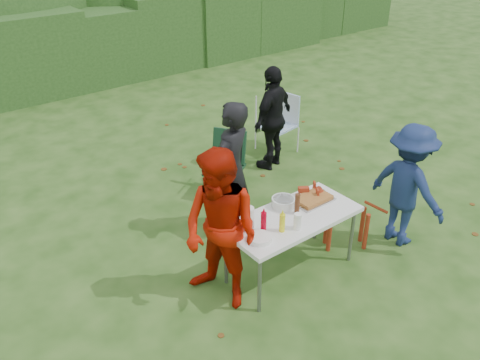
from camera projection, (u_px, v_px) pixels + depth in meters
ground at (284, 297)px, 5.39m from camera, size 80.00×80.00×0.00m
hedge_row at (25, 54)px, 10.47m from camera, size 22.00×1.40×1.70m
folding_table at (292, 220)px, 5.42m from camera, size 1.50×0.70×0.74m
person_cook at (231, 171)px, 6.03m from camera, size 0.74×0.62×1.73m
person_red_jacket at (221, 231)px, 4.95m from camera, size 0.84×0.97×1.72m
person_black_puffy at (273, 118)px, 7.61m from camera, size 1.01×0.67×1.60m
child at (408, 186)px, 5.92m from camera, size 0.58×0.99×1.52m
dog at (348, 217)px, 5.97m from camera, size 0.93×0.77×0.84m
camping_chair at (224, 166)px, 7.00m from camera, size 0.79×0.79×0.92m
lawn_chair at (277, 124)px, 8.24m from camera, size 0.65×0.65×0.95m
food_tray at (313, 200)px, 5.66m from camera, size 0.45×0.30×0.02m
focaccia_bread at (313, 198)px, 5.65m from camera, size 0.40×0.26×0.04m
mustard_bottle at (282, 223)px, 5.11m from camera, size 0.06×0.06×0.20m
ketchup_bottle at (264, 222)px, 5.11m from camera, size 0.06×0.06×0.22m
beer_bottle at (297, 204)px, 5.38m from camera, size 0.06×0.06×0.24m
paper_towel_roll at (248, 219)px, 5.12m from camera, size 0.12×0.12×0.26m
cup_stack at (298, 221)px, 5.15m from camera, size 0.08×0.08×0.18m
pasta_bowl at (283, 202)px, 5.54m from camera, size 0.26×0.26×0.10m
plate_stack at (260, 238)px, 5.01m from camera, size 0.24×0.24×0.05m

